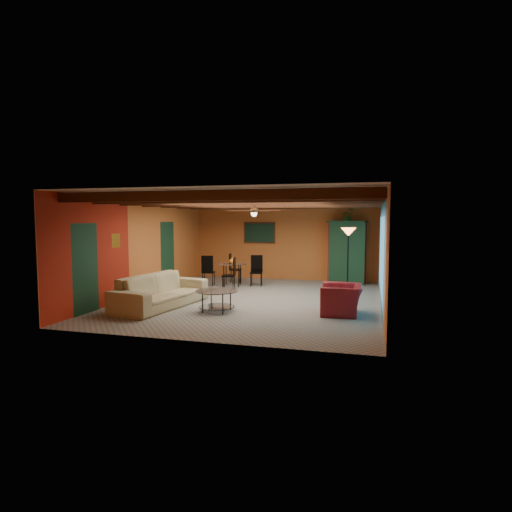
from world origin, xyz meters
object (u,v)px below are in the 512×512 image
(sofa, at_px, (161,291))
(coffee_table, at_px, (217,301))
(armoire, at_px, (347,253))
(floor_lamp, at_px, (348,264))
(dining_table, at_px, (232,270))
(potted_plant, at_px, (348,215))
(vase, at_px, (232,252))
(armchair, at_px, (341,299))

(sofa, distance_m, coffee_table, 1.51)
(armoire, relative_size, floor_lamp, 1.05)
(dining_table, height_order, armoire, armoire)
(coffee_table, xyz_separation_m, dining_table, (-0.86, 3.73, 0.24))
(dining_table, xyz_separation_m, potted_plant, (3.51, 1.59, 1.76))
(coffee_table, xyz_separation_m, vase, (-0.86, 3.73, 0.84))
(armchair, relative_size, armoire, 0.51)
(potted_plant, bearing_deg, dining_table, -155.67)
(armoire, bearing_deg, coffee_table, -103.57)
(coffee_table, height_order, armoire, armoire)
(coffee_table, distance_m, floor_lamp, 3.65)
(sofa, height_order, floor_lamp, floor_lamp)
(sofa, relative_size, armchair, 2.64)
(armchair, distance_m, potted_plant, 5.21)
(armoire, relative_size, potted_plant, 4.40)
(coffee_table, height_order, vase, vase)
(potted_plant, bearing_deg, sofa, -128.68)
(coffee_table, height_order, potted_plant, potted_plant)
(armchair, distance_m, armoire, 4.89)
(sofa, bearing_deg, vase, -1.38)
(floor_lamp, relative_size, potted_plant, 4.18)
(dining_table, bearing_deg, vase, 0.00)
(vase, bearing_deg, floor_lamp, -22.76)
(armchair, bearing_deg, dining_table, -134.60)
(armchair, bearing_deg, coffee_table, -83.41)
(dining_table, xyz_separation_m, vase, (0.00, 0.00, 0.60))
(dining_table, distance_m, armoire, 3.89)
(coffee_table, distance_m, potted_plant, 6.27)
(coffee_table, bearing_deg, potted_plant, 63.51)
(floor_lamp, xyz_separation_m, vase, (-3.71, 1.56, 0.13))
(coffee_table, height_order, dining_table, dining_table)
(floor_lamp, height_order, vase, floor_lamp)
(armoire, bearing_deg, dining_table, -142.75)
(floor_lamp, bearing_deg, sofa, -154.95)
(sofa, height_order, potted_plant, potted_plant)
(sofa, height_order, dining_table, dining_table)
(sofa, distance_m, floor_lamp, 4.82)
(floor_lamp, relative_size, vase, 9.19)
(dining_table, height_order, floor_lamp, floor_lamp)
(coffee_table, distance_m, armoire, 5.99)
(armchair, bearing_deg, sofa, -88.62)
(armoire, height_order, potted_plant, potted_plant)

